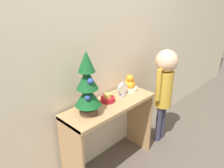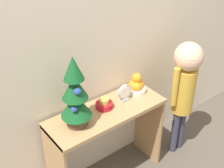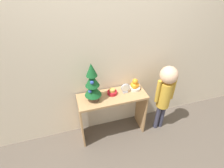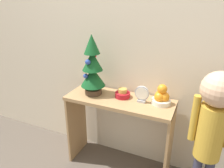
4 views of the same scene
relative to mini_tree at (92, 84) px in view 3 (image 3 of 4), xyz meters
name	(u,v)px [view 3 (image 3 of 4)]	position (x,y,z in m)	size (l,w,h in m)	color
ground_plane	(116,140)	(0.25, -0.17, -0.95)	(12.00, 12.00, 0.00)	brown
back_wall	(107,51)	(0.25, 0.22, 0.30)	(7.00, 0.05, 2.50)	beige
console_table	(112,106)	(0.25, 0.00, -0.42)	(0.91, 0.34, 0.70)	tan
mini_tree	(92,84)	(0.00, 0.00, 0.00)	(0.21, 0.21, 0.52)	#4C3828
fruit_bowl	(135,86)	(0.58, 0.05, -0.18)	(0.15, 0.15, 0.17)	silver
singing_bowl	(112,92)	(0.26, 0.04, -0.21)	(0.13, 0.13, 0.08)	#AD1923
desk_clock	(125,88)	(0.44, 0.02, -0.18)	(0.12, 0.04, 0.14)	#B2B2B7
child_figure	(166,90)	(0.97, -0.11, -0.22)	(0.28, 0.23, 1.08)	#38384C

